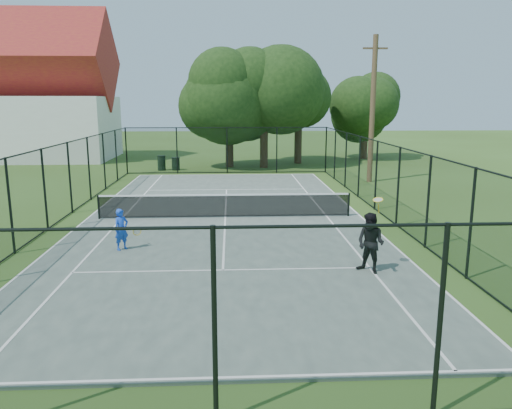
{
  "coord_description": "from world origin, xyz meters",
  "views": [
    {
      "loc": [
        0.26,
        -19.56,
        4.65
      ],
      "look_at": [
        1.09,
        -3.0,
        1.2
      ],
      "focal_mm": 35.0,
      "sensor_mm": 36.0,
      "label": 1
    }
  ],
  "objects_px": {
    "trash_bin_left": "(162,163)",
    "player_blue": "(122,229)",
    "utility_pole": "(373,109)",
    "trash_bin_right": "(176,164)",
    "player_black": "(371,243)",
    "tennis_net": "(225,205)"
  },
  "relations": [
    {
      "from": "trash_bin_left",
      "to": "player_blue",
      "type": "relative_size",
      "value": 0.78
    },
    {
      "from": "utility_pole",
      "to": "player_blue",
      "type": "xyz_separation_m",
      "value": [
        -11.54,
        -13.26,
        -3.49
      ]
    },
    {
      "from": "trash_bin_right",
      "to": "utility_pole",
      "type": "relative_size",
      "value": 0.11
    },
    {
      "from": "trash_bin_right",
      "to": "player_black",
      "type": "bearing_deg",
      "value": -70.61
    },
    {
      "from": "player_blue",
      "to": "utility_pole",
      "type": "bearing_deg",
      "value": 48.98
    },
    {
      "from": "trash_bin_right",
      "to": "player_blue",
      "type": "xyz_separation_m",
      "value": [
        0.35,
        -18.91,
        0.27
      ]
    },
    {
      "from": "utility_pole",
      "to": "player_blue",
      "type": "bearing_deg",
      "value": -131.02
    },
    {
      "from": "tennis_net",
      "to": "utility_pole",
      "type": "xyz_separation_m",
      "value": [
        8.35,
        9.0,
        3.62
      ]
    },
    {
      "from": "utility_pole",
      "to": "trash_bin_right",
      "type": "bearing_deg",
      "value": 154.57
    },
    {
      "from": "tennis_net",
      "to": "trash_bin_left",
      "type": "height_order",
      "value": "trash_bin_left"
    },
    {
      "from": "trash_bin_left",
      "to": "utility_pole",
      "type": "relative_size",
      "value": 0.12
    },
    {
      "from": "trash_bin_left",
      "to": "trash_bin_right",
      "type": "bearing_deg",
      "value": 5.25
    },
    {
      "from": "tennis_net",
      "to": "player_black",
      "type": "height_order",
      "value": "player_black"
    },
    {
      "from": "trash_bin_left",
      "to": "player_black",
      "type": "xyz_separation_m",
      "value": [
        8.49,
        -21.33,
        0.38
      ]
    },
    {
      "from": "trash_bin_right",
      "to": "player_black",
      "type": "height_order",
      "value": "player_black"
    },
    {
      "from": "player_black",
      "to": "player_blue",
      "type": "bearing_deg",
      "value": 160.8
    },
    {
      "from": "trash_bin_right",
      "to": "player_blue",
      "type": "bearing_deg",
      "value": -88.95
    },
    {
      "from": "tennis_net",
      "to": "utility_pole",
      "type": "relative_size",
      "value": 1.22
    },
    {
      "from": "trash_bin_left",
      "to": "trash_bin_right",
      "type": "height_order",
      "value": "trash_bin_left"
    },
    {
      "from": "trash_bin_left",
      "to": "player_black",
      "type": "bearing_deg",
      "value": -68.3
    },
    {
      "from": "trash_bin_right",
      "to": "player_blue",
      "type": "height_order",
      "value": "player_blue"
    },
    {
      "from": "tennis_net",
      "to": "utility_pole",
      "type": "height_order",
      "value": "utility_pole"
    }
  ]
}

